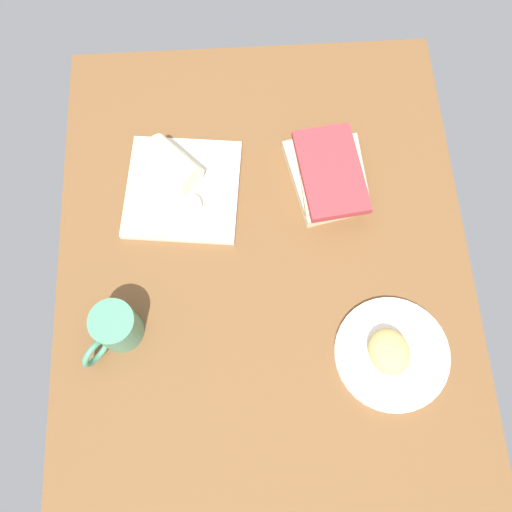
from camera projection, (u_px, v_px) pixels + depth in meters
dining_table at (263, 254)px, 120.39cm from camera, size 110.00×90.00×4.00cm
round_plate at (392, 354)px, 110.43cm from camera, size 23.62×23.62×1.40cm
scone_pastry at (389, 351)px, 107.49cm from camera, size 11.09×10.08×4.81cm
square_plate at (183, 189)px, 122.52cm from camera, size 27.98×27.98×1.60cm
sauce_cup at (191, 206)px, 118.68cm from camera, size 4.59×4.59×2.76cm
breakfast_wrap at (173, 164)px, 119.75cm from camera, size 14.12×13.94×7.12cm
book_stack at (328, 175)px, 120.71cm from camera, size 24.43×18.47×7.12cm
coffee_mug at (115, 328)px, 107.62cm from camera, size 12.60×11.19×10.22cm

